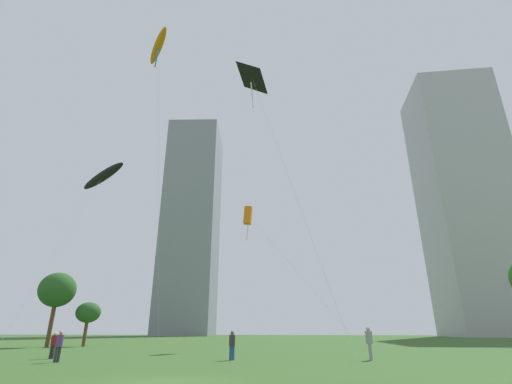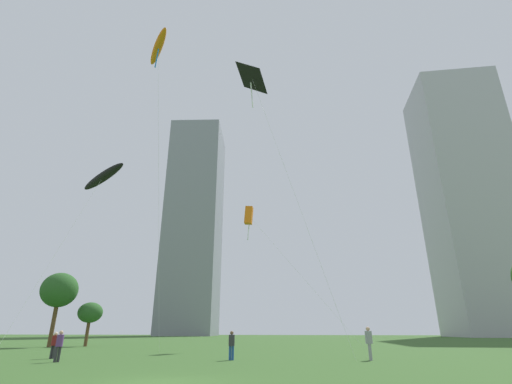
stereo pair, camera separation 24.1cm
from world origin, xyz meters
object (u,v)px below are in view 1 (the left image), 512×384
Objects in this scene: person_standing_0 at (232,343)px; kite_flying_2 at (158,47)px; person_standing_1 at (59,344)px; park_tree_0 at (57,290)px; kite_flying_0 at (248,216)px; person_standing_3 at (369,341)px; kite_flying_3 at (253,80)px; park_tree_2 at (88,313)px; kite_flying_1 at (103,176)px; distant_highrise_1 at (465,199)px; distant_highrise_0 at (192,225)px; person_standing_2 at (54,343)px.

person_standing_0 is 24.83m from kite_flying_2.
person_standing_1 is 0.06× the size of kite_flying_2.
park_tree_0 is (-13.68, 17.79, 4.86)m from person_standing_1.
park_tree_0 is (-21.45, 0.93, -7.37)m from kite_flying_0.
kite_flying_3 reaches higher than person_standing_3.
park_tree_2 is (-12.84, 16.45, -21.19)m from kite_flying_2.
person_standing_0 is at bearing -30.94° from person_standing_1.
kite_flying_1 is at bearing -86.77° from person_standing_3.
kite_flying_3 is at bearing -121.70° from distant_highrise_1.
kite_flying_1 is 13.88m from kite_flying_3.
person_standing_2 is at bearing -82.94° from distant_highrise_0.
distant_highrise_1 reaches higher than kite_flying_2.
person_standing_1 is 22.23m from kite_flying_0.
kite_flying_3 is (1.05, 0.81, 19.55)m from person_standing_0.
kite_flying_2 is 3.28× the size of park_tree_0.
kite_flying_0 is 15.25m from kite_flying_3.
kite_flying_0 is at bearing 56.79° from kite_flying_1.
person_standing_0 is 114.22m from distant_highrise_0.
person_standing_2 is 19.78m from park_tree_2.
distant_highrise_1 is at bearing 55.61° from kite_flying_2.
kite_flying_1 is (-1.13, 3.27, 11.59)m from person_standing_1.
kite_flying_1 is 20.34m from park_tree_0.
distant_highrise_0 is at bearing 170.17° from distant_highrise_1.
park_tree_2 is (2.79, 2.13, -2.31)m from park_tree_0.
kite_flying_3 reaches higher than person_standing_0.
kite_flying_0 is 0.56× the size of kite_flying_2.
distant_highrise_0 is at bearing 56.43° from person_standing_1.
park_tree_2 is (-20.08, 17.02, 2.56)m from person_standing_0.
person_standing_1 is at bearing -114.72° from kite_flying_0.
park_tree_0 is (-23.92, 14.09, -14.68)m from kite_flying_3.
person_standing_0 is 18.62m from kite_flying_0.
kite_flying_1 is at bearing -49.15° from park_tree_0.
person_standing_2 is 0.84× the size of person_standing_3.
person_standing_1 is at bearing -76.01° from person_standing_3.
person_standing_3 is at bearing 2.35° from kite_flying_1.
person_standing_1 is 0.21× the size of park_tree_0.
kite_flying_1 reaches higher than person_standing_3.
kite_flying_3 is 31.41m from park_tree_0.
person_standing_2 is 23.16m from kite_flying_3.
person_standing_2 is at bearing -84.34° from person_standing_3.
kite_flying_2 reaches higher than kite_flying_3.
person_standing_0 is at bearing -2.10° from kite_flying_1.
distant_highrise_1 is at bearing 44.30° from park_tree_2.
park_tree_2 is 0.06× the size of distant_highrise_0.
person_standing_0 is at bearing -2.29° from person_standing_2.
distant_highrise_1 reaches higher than person_standing_0.
person_standing_2 is 21.35m from kite_flying_0.
person_standing_3 is (19.34, 1.62, 0.17)m from person_standing_2.
kite_flying_3 is at bearing -28.53° from person_standing_1.
park_tree_0 is 0.10× the size of distant_highrise_0.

